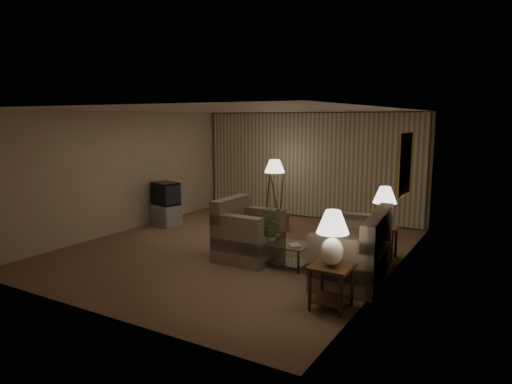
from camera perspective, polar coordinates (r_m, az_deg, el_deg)
ground at (r=9.09m, az=-2.38°, el=-7.04°), size 7.00×7.00×0.00m
room_shell at (r=10.05m, az=2.33°, el=4.66°), size 6.04×7.02×2.72m
sofa at (r=7.56m, az=12.04°, el=-7.24°), size 2.16×1.42×0.86m
armchair at (r=8.30m, az=-0.91°, el=-5.49°), size 1.05×1.00×0.88m
side_table_near at (r=6.30m, az=9.40°, el=-10.68°), size 0.53×0.53×0.60m
side_table_far at (r=8.68m, az=15.59°, el=-5.43°), size 0.50×0.42×0.60m
table_lamp_near at (r=6.12m, az=9.55°, el=-5.10°), size 0.44×0.44×0.75m
table_lamp_far at (r=8.55m, az=15.78°, el=-1.33°), size 0.42×0.42×0.73m
coffee_table at (r=7.99m, az=2.88°, el=-7.28°), size 1.10×0.60×0.41m
tv_cabinet at (r=11.18m, az=-11.15°, el=-2.82°), size 0.96×0.84×0.50m
crt_tv at (r=11.08m, az=-11.23°, el=-0.19°), size 0.87×0.79×0.54m
floor_lamp at (r=11.25m, az=2.33°, el=0.32°), size 0.50×0.50×1.54m
ottoman at (r=10.54m, az=2.49°, el=-3.64°), size 0.69×0.69×0.41m
vase at (r=8.00m, az=1.94°, el=-5.60°), size 0.20×0.20×0.17m
flowers at (r=7.91m, az=1.95°, el=-3.17°), size 0.57×0.53×0.52m
book at (r=7.75m, az=4.20°, el=-6.67°), size 0.30×0.31×0.02m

